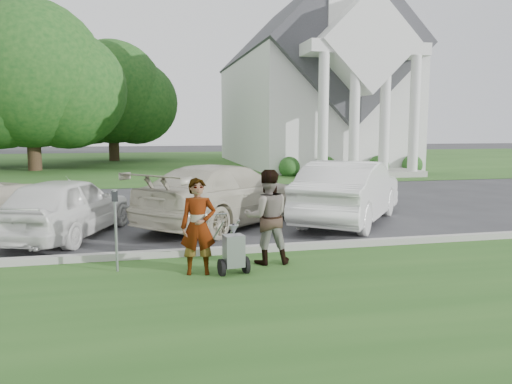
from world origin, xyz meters
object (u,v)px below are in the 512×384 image
object	(u,v)px
person_right	(267,218)
parking_meter_near	(116,220)
car_b	(66,207)
tree_back	(112,97)
church	(309,75)
striping_cart	(233,252)
person_left	(198,227)
car_c	(225,194)
car_d	(349,191)
tree_left	(30,81)

from	to	relation	value
person_right	parking_meter_near	world-z (taller)	person_right
parking_meter_near	car_b	bearing A→B (deg)	111.95
tree_back	parking_meter_near	xyz separation A→B (m)	(1.70, -30.22, -3.82)
church	striping_cart	world-z (taller)	church
person_left	car_c	size ratio (longest dim) A/B	0.30
church	car_c	world-z (taller)	church
parking_meter_near	car_c	bearing A→B (deg)	56.71
striping_cart	car_d	size ratio (longest dim) A/B	0.21
tree_left	car_c	distance (m)	20.60
tree_back	car_c	distance (m)	27.01
tree_back	striping_cart	bearing A→B (deg)	-83.25
person_left	person_right	size ratio (longest dim) A/B	0.95
parking_meter_near	tree_left	bearing A→B (deg)	104.39
person_right	car_c	world-z (taller)	person_right
church	tree_back	size ratio (longest dim) A/B	2.51
tree_left	car_b	distance (m)	20.09
car_c	car_d	xyz separation A→B (m)	(3.26, -0.39, 0.03)
striping_cart	parking_meter_near	xyz separation A→B (m)	(-1.95, 0.60, 0.51)
church	tree_left	world-z (taller)	church
person_right	parking_meter_near	bearing A→B (deg)	2.65
church	parking_meter_near	size ratio (longest dim) A/B	16.67
person_right	parking_meter_near	xyz separation A→B (m)	(-2.67, 0.06, 0.05)
car_d	tree_back	bearing A→B (deg)	-36.79
tree_left	car_b	size ratio (longest dim) A/B	2.56
person_left	car_d	bearing A→B (deg)	48.09
person_right	car_b	bearing A→B (deg)	-35.17
striping_cart	parking_meter_near	distance (m)	2.10
tree_back	car_d	bearing A→B (deg)	-74.40
striping_cart	tree_left	bearing A→B (deg)	99.57
car_b	car_d	distance (m)	7.04
tree_back	car_b	world-z (taller)	tree_back
tree_left	striping_cart	world-z (taller)	tree_left
parking_meter_near	car_b	xyz separation A→B (m)	(-1.26, 3.13, -0.20)
tree_back	striping_cart	xyz separation A→B (m)	(3.65, -30.82, -4.33)
striping_cart	person_right	xyz separation A→B (m)	(0.72, 0.54, 0.47)
person_left	person_right	distance (m)	1.36
car_d	person_left	bearing A→B (deg)	79.18
striping_cart	parking_meter_near	size ratio (longest dim) A/B	0.72
church	person_left	bearing A→B (deg)	-112.67
person_left	person_right	world-z (taller)	person_right
tree_left	tree_back	xyz separation A→B (m)	(4.00, 8.00, -0.38)
car_b	car_c	distance (m)	3.85
parking_meter_near	car_d	xyz separation A→B (m)	(5.77, 3.45, -0.10)
car_b	person_right	bearing A→B (deg)	161.06
parking_meter_near	car_b	size ratio (longest dim) A/B	0.35
striping_cart	car_c	bearing A→B (deg)	73.68
person_left	car_d	xyz separation A→B (m)	(4.41, 3.91, -0.00)
striping_cart	car_d	bearing A→B (deg)	37.62
church	car_d	distance (m)	21.28
car_b	car_c	size ratio (longest dim) A/B	0.77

